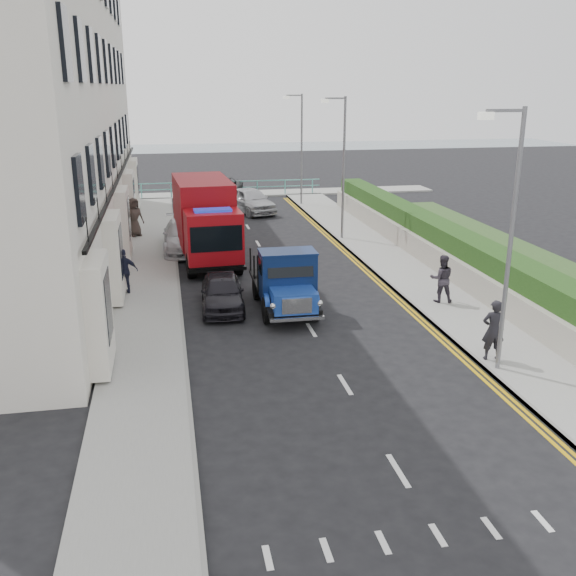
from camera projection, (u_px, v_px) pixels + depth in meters
The scene contains 22 objects.
ground at pixel (326, 355), 18.64m from camera, with size 120.00×120.00×0.00m, color black.
pavement_west at pixel (149, 276), 26.13m from camera, with size 2.40×38.00×0.12m, color gray.
pavement_east at pixel (394, 263), 28.00m from camera, with size 2.60×38.00×0.12m, color gray.
promenade at pixel (228, 194), 45.79m from camera, with size 30.00×2.50×0.12m, color gray.
sea_plane at pixel (202, 153), 74.85m from camera, with size 120.00×120.00×0.00m, color slate.
terrace_west at pixel (36, 93), 26.98m from camera, with size 6.31×30.20×14.25m.
garden_east at pixel (437, 243), 28.08m from camera, with size 1.45×28.00×1.75m.
seafront_railing at pixel (229, 189), 44.88m from camera, with size 13.00×0.08×1.11m.
lamp_near at pixel (508, 229), 16.31m from camera, with size 1.23×0.18×7.00m.
lamp_mid at pixel (341, 160), 31.30m from camera, with size 1.23×0.18×7.00m.
lamp_far at pixel (300, 143), 40.66m from camera, with size 1.23×0.18×7.00m.
bedford_lorry at pixel (287, 285), 21.70m from camera, with size 1.95×4.73×2.21m.
red_lorry at pixel (205, 219), 28.26m from camera, with size 2.65×6.85×3.52m.
parked_car_front at pixel (222, 292), 22.31m from camera, with size 1.45×3.60×1.23m, color black.
parked_car_mid at pixel (208, 243), 29.23m from camera, with size 1.34×3.85×1.27m, color #5389B3.
parked_car_rear at pixel (184, 236), 30.24m from camera, with size 1.98×4.87×1.41m, color silver.
seafront_car_left at pixel (221, 188), 43.58m from camera, with size 2.70×5.85×1.63m, color black.
seafront_car_right at pixel (251, 200), 39.27m from camera, with size 1.81×4.49×1.53m, color #B2B2B7.
pedestrian_east_near at pixel (493, 330), 17.79m from camera, with size 0.64×0.42×1.75m, color black.
pedestrian_east_far at pixel (442, 279), 22.61m from camera, with size 0.83×0.65×1.71m, color #352F3A.
pedestrian_west_near at pixel (124, 271), 23.54m from camera, with size 0.98×0.41×1.68m, color #1C1F34.
pedestrian_west_far at pixel (134, 217), 32.56m from camera, with size 0.96×0.62×1.96m, color #382D28.
Camera 1 is at (-4.31, -16.68, 7.47)m, focal length 40.00 mm.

